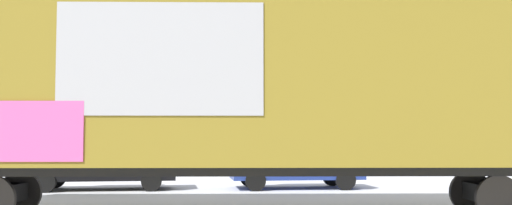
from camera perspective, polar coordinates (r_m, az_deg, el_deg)
name	(u,v)px	position (r m, az deg, el deg)	size (l,w,h in m)	color
freight_car	(247,77)	(12.25, -0.88, 2.54)	(17.24, 3.23, 5.14)	olive
flagpole	(160,47)	(25.34, -9.32, 5.38)	(0.96, 1.06, 8.98)	silver
hillside	(235,118)	(89.19, -2.05, -1.56)	(135.56, 40.91, 14.24)	gray
parked_car_black	(100,164)	(19.58, -14.87, -5.79)	(4.83, 2.29, 1.63)	black
parked_car_blue	(294,163)	(19.46, 3.66, -5.90)	(4.38, 2.22, 1.66)	navy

